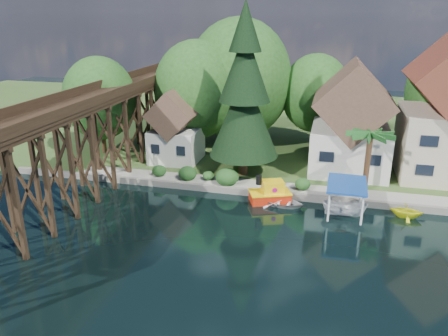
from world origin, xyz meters
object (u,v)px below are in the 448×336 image
(trestle_bridge, at_px, (86,137))
(tugboat, at_px, (270,194))
(shed, at_px, (176,131))
(house_left, at_px, (351,125))
(boat_canopy, at_px, (345,202))
(boat_yellow, at_px, (407,210))
(conifer, at_px, (244,95))
(boat_white_a, at_px, (282,201))
(palm_tree, at_px, (370,137))

(trestle_bridge, xyz_separation_m, tugboat, (16.39, 1.91, -4.58))
(shed, bearing_deg, house_left, 4.77)
(trestle_bridge, height_order, house_left, house_left)
(trestle_bridge, distance_m, boat_canopy, 23.08)
(boat_canopy, bearing_deg, boat_yellow, 10.90)
(shed, xyz_separation_m, conifer, (7.92, -2.49, 4.60))
(shed, height_order, boat_white_a, shed)
(conifer, bearing_deg, palm_tree, -7.36)
(boat_white_a, bearing_deg, trestle_bridge, 104.13)
(tugboat, bearing_deg, conifer, 125.17)
(trestle_bridge, height_order, tugboat, trestle_bridge)
(conifer, height_order, tugboat, conifer)
(tugboat, xyz_separation_m, boat_yellow, (11.22, -0.38, -0.09))
(palm_tree, bearing_deg, shed, 168.44)
(tugboat, height_order, boat_canopy, boat_canopy)
(house_left, height_order, boat_canopy, house_left)
(tugboat, bearing_deg, palm_tree, 22.96)
(trestle_bridge, relative_size, conifer, 2.68)
(shed, relative_size, palm_tree, 1.35)
(boat_yellow, bearing_deg, house_left, 31.99)
(palm_tree, bearing_deg, conifer, 172.64)
(tugboat, xyz_separation_m, boat_canopy, (6.32, -1.32, 0.46))
(palm_tree, distance_m, tugboat, 10.02)
(conifer, xyz_separation_m, tugboat, (3.47, -4.92, -7.65))
(tugboat, xyz_separation_m, boat_white_a, (1.10, -0.52, -0.38))
(conifer, relative_size, boat_yellow, 6.38)
(shed, height_order, conifer, conifer)
(house_left, bearing_deg, trestle_bridge, -154.79)
(house_left, height_order, palm_tree, house_left)
(trestle_bridge, height_order, palm_tree, trestle_bridge)
(trestle_bridge, relative_size, boat_canopy, 9.79)
(trestle_bridge, relative_size, palm_tree, 7.58)
(palm_tree, height_order, tugboat, palm_tree)
(tugboat, bearing_deg, boat_yellow, -1.92)
(trestle_bridge, relative_size, house_left, 4.01)
(shed, distance_m, conifer, 9.50)
(boat_canopy, bearing_deg, tugboat, 168.19)
(trestle_bridge, relative_size, boat_white_a, 11.73)
(shed, bearing_deg, palm_tree, -11.56)
(trestle_bridge, distance_m, palm_tree, 25.06)
(tugboat, height_order, boat_white_a, tugboat)
(house_left, bearing_deg, boat_canopy, -91.64)
(tugboat, distance_m, boat_yellow, 11.23)
(house_left, distance_m, boat_canopy, 10.96)
(palm_tree, xyz_separation_m, boat_yellow, (3.13, -3.80, -4.91))
(boat_canopy, bearing_deg, conifer, 147.47)
(tugboat, relative_size, boat_white_a, 1.07)
(shed, bearing_deg, boat_white_a, -32.43)
(house_left, xyz_separation_m, tugboat, (-6.61, -8.91, -4.37))
(trestle_bridge, height_order, boat_yellow, trestle_bridge)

